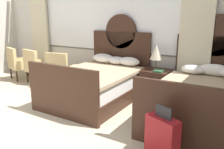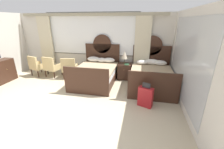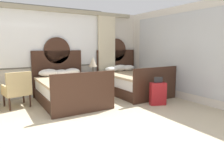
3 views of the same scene
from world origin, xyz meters
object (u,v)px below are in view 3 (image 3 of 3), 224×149
object	(u,v)px
bed_near_mirror	(132,82)
table_lamp_on_nightstand	(93,62)
armchair_by_window_left	(17,89)
suitcase_on_floor	(158,94)
book_on_nightstand	(98,73)
bed_near_window	(69,88)
nightstand_between_beds	(94,83)

from	to	relation	value
bed_near_mirror	table_lamp_on_nightstand	xyz separation A→B (m)	(-1.10, 0.63, 0.65)
table_lamp_on_nightstand	armchair_by_window_left	xyz separation A→B (m)	(-2.31, -0.43, -0.56)
table_lamp_on_nightstand	suitcase_on_floor	world-z (taller)	table_lamp_on_nightstand
bed_near_mirror	table_lamp_on_nightstand	bearing A→B (deg)	150.29
book_on_nightstand	armchair_by_window_left	bearing A→B (deg)	-172.46
bed_near_window	suitcase_on_floor	bearing A→B (deg)	-36.94
bed_near_mirror	book_on_nightstand	xyz separation A→B (m)	(-0.98, 0.52, 0.29)
bed_near_window	table_lamp_on_nightstand	distance (m)	1.38
nightstand_between_beds	table_lamp_on_nightstand	bearing A→B (deg)	-177.94
book_on_nightstand	suitcase_on_floor	bearing A→B (deg)	-68.82
armchair_by_window_left	suitcase_on_floor	size ratio (longest dim) A/B	1.23
nightstand_between_beds	armchair_by_window_left	distance (m)	2.38
table_lamp_on_nightstand	armchair_by_window_left	size ratio (longest dim) A/B	0.59
bed_near_window	armchair_by_window_left	world-z (taller)	bed_near_window
bed_near_mirror	suitcase_on_floor	xyz separation A→B (m)	(-0.22, -1.45, -0.08)
bed_near_mirror	nightstand_between_beds	size ratio (longest dim) A/B	3.28
bed_near_mirror	nightstand_between_beds	xyz separation A→B (m)	(-1.08, 0.63, -0.06)
bed_near_window	armchair_by_window_left	distance (m)	1.28
book_on_nightstand	armchair_by_window_left	xyz separation A→B (m)	(-2.43, -0.32, -0.20)
nightstand_between_beds	book_on_nightstand	world-z (taller)	book_on_nightstand
bed_near_mirror	armchair_by_window_left	world-z (taller)	bed_near_mirror
table_lamp_on_nightstand	armchair_by_window_left	bearing A→B (deg)	-169.40
book_on_nightstand	nightstand_between_beds	bearing A→B (deg)	129.93
bed_near_mirror	suitcase_on_floor	size ratio (longest dim) A/B	2.91
bed_near_mirror	armchair_by_window_left	xyz separation A→B (m)	(-3.42, 0.20, 0.09)
bed_near_mirror	nightstand_between_beds	bearing A→B (deg)	149.66
suitcase_on_floor	armchair_by_window_left	bearing A→B (deg)	152.71
nightstand_between_beds	suitcase_on_floor	size ratio (longest dim) A/B	0.89
bed_near_window	armchair_by_window_left	xyz separation A→B (m)	(-1.26, 0.20, 0.09)
nightstand_between_beds	table_lamp_on_nightstand	distance (m)	0.70
bed_near_mirror	suitcase_on_floor	bearing A→B (deg)	-98.59
bed_near_window	book_on_nightstand	world-z (taller)	bed_near_window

